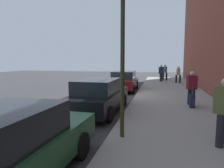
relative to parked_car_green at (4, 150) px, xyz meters
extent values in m
plane|color=#333335|center=(10.63, -0.25, -0.76)|extent=(56.00, 56.00, 0.00)
cube|color=gray|center=(10.63, -3.55, -0.68)|extent=(28.00, 4.60, 0.15)
cube|color=gold|center=(10.63, 2.95, -0.75)|extent=(28.00, 0.14, 0.01)
cylinder|color=black|center=(1.47, 0.79, -0.44)|extent=(0.65, 0.24, 0.64)
cylinder|color=black|center=(1.42, -0.88, -0.44)|extent=(0.65, 0.24, 0.64)
cube|color=#1E512D|center=(0.06, 0.00, -0.17)|extent=(4.51, 1.94, 0.64)
cylinder|color=black|center=(7.27, 0.75, -0.44)|extent=(0.65, 0.24, 0.64)
cylinder|color=black|center=(7.22, -0.93, -0.44)|extent=(0.65, 0.24, 0.64)
cylinder|color=black|center=(4.43, 0.83, -0.44)|extent=(0.65, 0.24, 0.64)
cylinder|color=black|center=(4.39, -0.85, -0.44)|extent=(0.65, 0.24, 0.64)
cube|color=black|center=(5.83, -0.05, -0.17)|extent=(4.62, 1.92, 0.64)
cube|color=black|center=(5.60, -0.04, 0.45)|extent=(2.42, 1.66, 0.60)
cylinder|color=black|center=(13.99, 0.80, -0.44)|extent=(0.64, 0.23, 0.64)
cylinder|color=black|center=(14.01, -0.88, -0.44)|extent=(0.64, 0.23, 0.64)
cylinder|color=black|center=(11.38, 0.76, -0.44)|extent=(0.64, 0.23, 0.64)
cylinder|color=black|center=(11.40, -0.92, -0.44)|extent=(0.64, 0.23, 0.64)
cube|color=maroon|center=(12.69, -0.06, -0.17)|extent=(4.24, 1.86, 0.64)
cube|color=black|center=(12.48, -0.06, 0.45)|extent=(2.21, 1.63, 0.60)
cylinder|color=black|center=(2.50, -4.20, -0.20)|extent=(0.19, 0.19, 0.83)
cylinder|color=black|center=(19.21, -2.84, -0.21)|extent=(0.19, 0.19, 0.81)
cylinder|color=black|center=(18.84, -2.93, -0.21)|extent=(0.19, 0.19, 0.81)
cube|color=#1E284C|center=(19.02, -2.89, 0.54)|extent=(0.39, 0.52, 0.69)
sphere|color=beige|center=(19.02, -2.89, 0.99)|extent=(0.22, 0.22, 0.22)
cylinder|color=black|center=(7.68, -4.17, -0.21)|extent=(0.18, 0.18, 0.79)
cylinder|color=black|center=(7.33, -4.28, -0.21)|extent=(0.18, 0.18, 0.79)
cube|color=maroon|center=(7.51, -4.23, 0.52)|extent=(0.40, 0.52, 0.67)
sphere|color=beige|center=(7.51, -4.23, 0.96)|extent=(0.22, 0.22, 0.22)
cylinder|color=black|center=(17.94, -4.68, -0.23)|extent=(0.18, 0.18, 0.76)
cylinder|color=black|center=(17.89, -4.33, -0.23)|extent=(0.18, 0.18, 0.76)
cube|color=tan|center=(17.92, -4.51, 0.48)|extent=(0.47, 0.33, 0.65)
sphere|color=beige|center=(17.92, -4.51, 0.91)|extent=(0.21, 0.21, 0.21)
cylinder|color=black|center=(20.63, -3.15, -0.20)|extent=(0.19, 0.19, 0.81)
cylinder|color=black|center=(20.48, -3.50, -0.20)|extent=(0.19, 0.19, 0.81)
cube|color=slate|center=(20.55, -3.32, 0.55)|extent=(0.54, 0.46, 0.69)
sphere|color=#D8AD8C|center=(20.55, -3.32, 1.00)|extent=(0.22, 0.22, 0.22)
cylinder|color=#2D2D19|center=(2.68, -1.66, 1.32)|extent=(0.12, 0.12, 3.86)
cube|color=#191E38|center=(7.01, -4.20, -0.30)|extent=(0.34, 0.22, 0.62)
cylinder|color=#4C4C4C|center=(7.01, -4.20, 0.19)|extent=(0.03, 0.03, 0.36)
camera|label=1|loc=(-3.01, -2.65, 1.59)|focal=33.14mm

